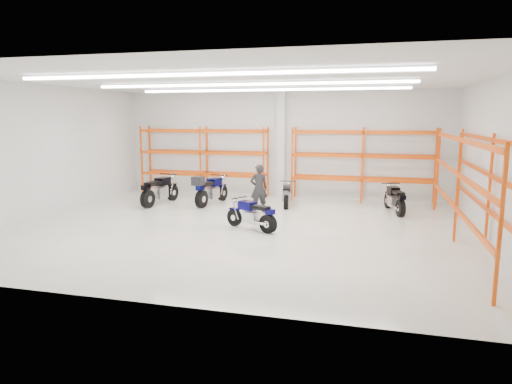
% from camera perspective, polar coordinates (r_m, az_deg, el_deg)
% --- Properties ---
extents(ground, '(14.00, 14.00, 0.00)m').
position_cam_1_polar(ground, '(14.22, -1.57, -4.52)').
color(ground, beige).
rests_on(ground, ground).
extents(room_shell, '(14.02, 12.02, 4.51)m').
position_cam_1_polar(room_shell, '(13.83, -1.60, 8.82)').
color(room_shell, silver).
rests_on(room_shell, ground).
extents(motorcycle_main, '(1.80, 1.00, 0.96)m').
position_cam_1_polar(motorcycle_main, '(13.88, -0.39, -2.98)').
color(motorcycle_main, black).
rests_on(motorcycle_main, ground).
extents(motorcycle_back_a, '(0.84, 2.35, 1.16)m').
position_cam_1_polar(motorcycle_back_a, '(18.26, -12.06, 0.12)').
color(motorcycle_back_a, black).
rests_on(motorcycle_back_a, ground).
extents(motorcycle_back_b, '(0.88, 2.36, 1.22)m').
position_cam_1_polar(motorcycle_back_b, '(17.86, -5.83, 0.21)').
color(motorcycle_back_b, black).
rests_on(motorcycle_back_b, ground).
extents(motorcycle_back_c, '(0.62, 1.87, 0.92)m').
position_cam_1_polar(motorcycle_back_c, '(17.60, 3.87, -0.40)').
color(motorcycle_back_c, black).
rests_on(motorcycle_back_c, ground).
extents(motorcycle_back_d, '(0.82, 2.02, 1.01)m').
position_cam_1_polar(motorcycle_back_d, '(17.06, 16.97, -0.96)').
color(motorcycle_back_d, black).
rests_on(motorcycle_back_d, ground).
extents(standing_man, '(0.76, 0.67, 1.75)m').
position_cam_1_polar(standing_man, '(16.34, 0.36, 0.44)').
color(standing_man, black).
rests_on(standing_man, ground).
extents(structural_column, '(0.32, 0.32, 4.50)m').
position_cam_1_polar(structural_column, '(19.50, 3.19, 5.95)').
color(structural_column, white).
rests_on(structural_column, ground).
extents(pallet_racking_back_left, '(5.67, 0.87, 3.00)m').
position_cam_1_polar(pallet_racking_back_left, '(20.16, -6.57, 4.69)').
color(pallet_racking_back_left, '#DE4D19').
rests_on(pallet_racking_back_left, ground).
extents(pallet_racking_back_right, '(5.67, 0.87, 3.00)m').
position_cam_1_polar(pallet_racking_back_right, '(18.81, 13.19, 4.17)').
color(pallet_racking_back_right, '#DE4D19').
rests_on(pallet_racking_back_right, ground).
extents(pallet_racking_side, '(0.87, 9.07, 3.00)m').
position_cam_1_polar(pallet_racking_side, '(13.61, 25.62, 1.68)').
color(pallet_racking_side, '#DE4D19').
rests_on(pallet_racking_side, ground).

